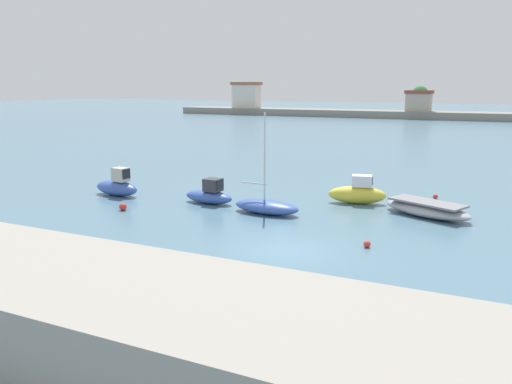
# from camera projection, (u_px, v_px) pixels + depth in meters

# --- Properties ---
(ground_plane) EXTENTS (400.00, 400.00, 0.00)m
(ground_plane) POSITION_uv_depth(u_px,v_px,m) (285.00, 250.00, 21.96)
(ground_plane) COLOR slate
(seawall_embankment) EXTENTS (94.63, 5.19, 2.10)m
(seawall_embankment) POSITION_uv_depth(u_px,v_px,m) (142.00, 322.00, 12.99)
(seawall_embankment) COLOR gray
(seawall_embankment) RESTS_ON ground
(moored_boat_0) EXTENTS (3.49, 1.60, 1.86)m
(moored_boat_0) POSITION_uv_depth(u_px,v_px,m) (117.00, 186.00, 32.81)
(moored_boat_0) COLOR #3856A8
(moored_boat_0) RESTS_ON ground
(moored_boat_1) EXTENTS (3.27, 1.38, 1.55)m
(moored_boat_1) POSITION_uv_depth(u_px,v_px,m) (210.00, 195.00, 30.63)
(moored_boat_1) COLOR #3856A8
(moored_boat_1) RESTS_ON ground
(moored_boat_2) EXTENTS (3.93, 1.71, 5.61)m
(moored_boat_2) POSITION_uv_depth(u_px,v_px,m) (266.00, 206.00, 28.21)
(moored_boat_2) COLOR #3856A8
(moored_boat_2) RESTS_ON ground
(moored_boat_3) EXTENTS (3.63, 1.90, 1.75)m
(moored_boat_3) POSITION_uv_depth(u_px,v_px,m) (358.00, 193.00, 30.57)
(moored_boat_3) COLOR yellow
(moored_boat_3) RESTS_ON ground
(moored_boat_4) EXTENTS (5.35, 3.77, 0.84)m
(moored_boat_4) POSITION_uv_depth(u_px,v_px,m) (427.00, 209.00, 27.63)
(moored_boat_4) COLOR #9E9EA3
(moored_boat_4) RESTS_ON ground
(mooring_buoy_0) EXTENTS (0.43, 0.43, 0.43)m
(mooring_buoy_0) POSITION_uv_depth(u_px,v_px,m) (123.00, 207.00, 28.97)
(mooring_buoy_0) COLOR red
(mooring_buoy_0) RESTS_ON ground
(mooring_buoy_2) EXTENTS (0.32, 0.32, 0.32)m
(mooring_buoy_2) POSITION_uv_depth(u_px,v_px,m) (435.00, 197.00, 31.90)
(mooring_buoy_2) COLOR red
(mooring_buoy_2) RESTS_ON ground
(mooring_buoy_3) EXTENTS (0.32, 0.32, 0.32)m
(mooring_buoy_3) POSITION_uv_depth(u_px,v_px,m) (367.00, 244.00, 22.32)
(mooring_buoy_3) COLOR red
(mooring_buoy_3) RESTS_ON ground
(distant_shoreline) EXTENTS (132.08, 8.58, 7.96)m
(distant_shoreline) POSITION_uv_depth(u_px,v_px,m) (468.00, 112.00, 106.25)
(distant_shoreline) COLOR gray
(distant_shoreline) RESTS_ON ground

